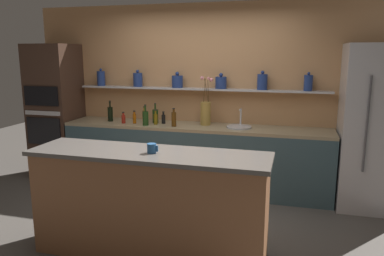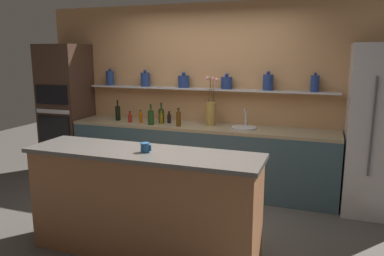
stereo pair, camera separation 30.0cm
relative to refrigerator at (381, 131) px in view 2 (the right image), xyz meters
name	(u,v)px [view 2 (the right image)]	position (x,y,z in m)	size (l,w,h in m)	color
ground_plane	(169,225)	(-2.22, -1.20, -1.01)	(12.00, 12.00, 0.00)	#4C4742
back_wall_unit	(211,95)	(-2.22, 0.40, 0.29)	(5.20, 0.28, 2.60)	tan
back_counter_unit	(199,157)	(-2.27, 0.04, -0.55)	(3.73, 0.62, 0.92)	#334C56
island_counter	(144,202)	(-2.22, -1.80, -0.50)	(2.25, 0.61, 1.02)	#99603D
refrigerator	(381,131)	(0.00, 0.00, 0.00)	(0.77, 0.73, 2.02)	#B7B7BC
oven_tower	(66,110)	(-4.49, 0.04, 0.01)	(0.66, 0.64, 2.04)	#3D281E
flower_vase	(211,112)	(-2.13, 0.12, 0.10)	(0.19, 0.14, 0.68)	olive
sink_fixture	(244,127)	(-1.65, 0.05, -0.07)	(0.34, 0.34, 0.25)	#B7B7BC
bottle_sauce_0	(130,118)	(-3.30, -0.07, -0.03)	(0.06, 0.06, 0.16)	maroon
bottle_wine_1	(118,113)	(-3.55, 0.03, 0.02)	(0.07, 0.07, 0.31)	black
bottle_oil_2	(151,115)	(-3.05, 0.12, 0.00)	(0.06, 0.06, 0.23)	olive
bottle_wine_3	(161,115)	(-2.86, 0.07, 0.01)	(0.08, 0.08, 0.29)	#193814
bottle_sauce_4	(141,117)	(-3.14, -0.04, -0.01)	(0.05, 0.05, 0.18)	#9E4C0A
bottle_sauce_5	(169,118)	(-2.73, 0.06, -0.02)	(0.05, 0.05, 0.17)	black
bottle_wine_6	(151,117)	(-2.93, -0.13, 0.01)	(0.08, 0.08, 0.29)	#193814
bottle_spirit_7	(178,119)	(-2.52, -0.11, 0.01)	(0.06, 0.06, 0.25)	#4C2D0C
bottle_oil_8	(161,118)	(-2.82, -0.03, -0.01)	(0.06, 0.06, 0.21)	brown
coffee_mug	(145,147)	(-2.17, -1.83, 0.05)	(0.10, 0.08, 0.09)	#235184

